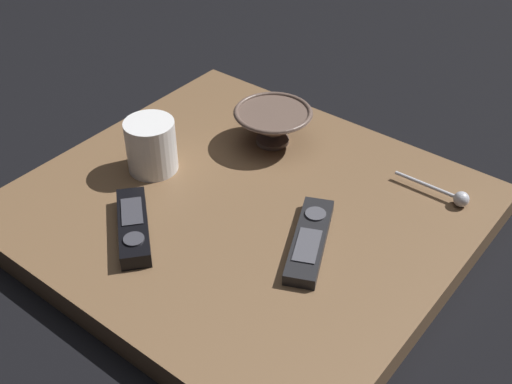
# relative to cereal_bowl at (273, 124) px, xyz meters

# --- Properties ---
(ground_plane) EXTENTS (6.00, 6.00, 0.00)m
(ground_plane) POSITION_rel_cereal_bowl_xyz_m (-0.16, -0.07, -0.08)
(ground_plane) COLOR black
(table) EXTENTS (0.61, 0.67, 0.04)m
(table) POSITION_rel_cereal_bowl_xyz_m (-0.16, -0.07, -0.06)
(table) COLOR brown
(table) RESTS_ON ground
(cereal_bowl) EXTENTS (0.14, 0.14, 0.07)m
(cereal_bowl) POSITION_rel_cereal_bowl_xyz_m (0.00, 0.00, 0.00)
(cereal_bowl) COLOR brown
(cereal_bowl) RESTS_ON table
(coffee_mug) EXTENTS (0.08, 0.08, 0.09)m
(coffee_mug) POSITION_rel_cereal_bowl_xyz_m (-0.19, 0.11, 0.01)
(coffee_mug) COLOR white
(coffee_mug) RESTS_ON table
(teaspoon) EXTENTS (0.02, 0.13, 0.02)m
(teaspoon) POSITION_rel_cereal_bowl_xyz_m (0.04, -0.33, -0.02)
(teaspoon) COLOR silver
(teaspoon) RESTS_ON table
(tv_remote_near) EXTENTS (0.18, 0.11, 0.02)m
(tv_remote_near) POSITION_rel_cereal_bowl_xyz_m (-0.18, -0.21, -0.03)
(tv_remote_near) COLOR black
(tv_remote_near) RESTS_ON table
(tv_remote_far) EXTENTS (0.14, 0.15, 0.03)m
(tv_remote_far) POSITION_rel_cereal_bowl_xyz_m (-0.32, 0.02, -0.02)
(tv_remote_far) COLOR black
(tv_remote_far) RESTS_ON table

